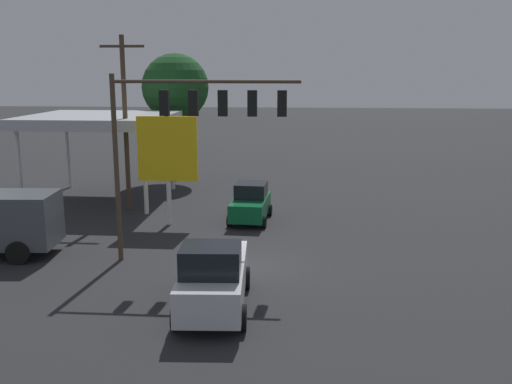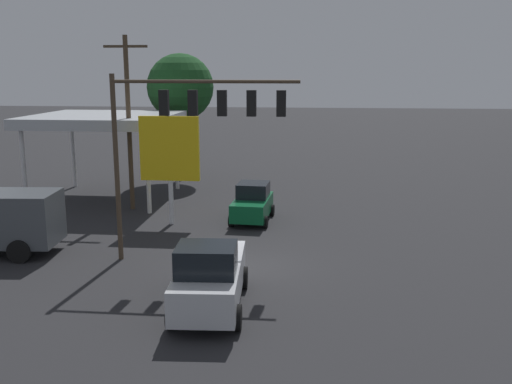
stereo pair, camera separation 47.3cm
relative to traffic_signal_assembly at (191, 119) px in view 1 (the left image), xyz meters
name	(u,v)px [view 1 (the left image)]	position (x,y,z in m)	size (l,w,h in m)	color
ground_plane	(252,267)	(-2.43, 0.45, -5.83)	(200.00, 200.00, 0.00)	#262628
traffic_signal_assembly	(191,119)	(0.00, 0.00, 0.00)	(7.44, 0.43, 7.57)	#473828
utility_pole	(125,120)	(5.29, -8.60, -0.77)	(2.40, 0.26, 9.55)	#473828
gas_station_canopy	(100,121)	(7.57, -11.06, -1.08)	(8.24, 7.92, 5.12)	#B2B7BC
price_sign	(168,151)	(2.30, -5.63, -2.08)	(3.00, 0.27, 5.49)	silver
pickup_parked	(213,277)	(-1.52, 4.67, -4.72)	(2.50, 5.31, 2.40)	silver
hatchback_crossing	(251,203)	(-1.75, -6.66, -4.88)	(2.15, 3.90, 1.97)	#0C592D
street_tree	(175,87)	(4.49, -17.89, 0.69)	(4.67, 4.67, 8.88)	#4C331E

